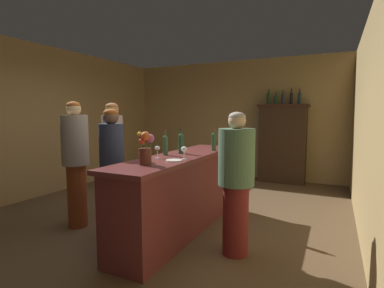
{
  "coord_description": "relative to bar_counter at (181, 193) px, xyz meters",
  "views": [
    {
      "loc": [
        2.31,
        -3.49,
        1.55
      ],
      "look_at": [
        0.71,
        -0.22,
        1.17
      ],
      "focal_mm": 27.36,
      "sensor_mm": 36.0,
      "label": 1
    }
  ],
  "objects": [
    {
      "name": "wine_bottle_merlot",
      "position": [
        0.21,
        0.62,
        0.65
      ],
      "size": [
        0.07,
        0.07,
        0.32
      ],
      "color": "#2B4C2E",
      "rests_on": "bar_counter"
    },
    {
      "name": "bartender",
      "position": [
        0.85,
        -0.3,
        0.34
      ],
      "size": [
        0.39,
        0.39,
        1.57
      ],
      "rotation": [
        0.0,
        0.0,
        2.99
      ],
      "color": "maroon",
      "rests_on": "ground"
    },
    {
      "name": "bar_counter",
      "position": [
        0.0,
        0.0,
        0.0
      ],
      "size": [
        0.62,
        2.59,
        1.02
      ],
      "color": "maroon",
      "rests_on": "ground"
    },
    {
      "name": "patron_redhead",
      "position": [
        -1.35,
        -0.49,
        0.43
      ],
      "size": [
        0.35,
        0.35,
        1.71
      ],
      "rotation": [
        0.0,
        0.0,
        0.05
      ],
      "color": "brown",
      "rests_on": "ground"
    },
    {
      "name": "display_bottle_midright",
      "position": [
        0.89,
        3.44,
        1.39
      ],
      "size": [
        0.07,
        0.07,
        0.34
      ],
      "color": "black",
      "rests_on": "display_cabinet"
    },
    {
      "name": "wine_bottle_rose",
      "position": [
        -0.07,
        0.14,
        0.65
      ],
      "size": [
        0.07,
        0.07,
        0.33
      ],
      "color": "#254B2E",
      "rests_on": "bar_counter"
    },
    {
      "name": "cheese_plate",
      "position": [
        0.15,
        -0.44,
        0.51
      ],
      "size": [
        0.19,
        0.19,
        0.01
      ],
      "primitive_type": "cylinder",
      "color": "white",
      "rests_on": "bar_counter"
    },
    {
      "name": "wall_left",
      "position": [
        -3.22,
        0.18,
        0.9
      ],
      "size": [
        0.12,
        7.1,
        2.83
      ],
      "primitive_type": "cube",
      "color": "#A58450",
      "rests_on": "ground"
    },
    {
      "name": "floor",
      "position": [
        -0.52,
        0.18,
        -0.51
      ],
      "size": [
        9.07,
        9.07,
        0.0
      ],
      "primitive_type": "plane",
      "color": "brown",
      "rests_on": "ground"
    },
    {
      "name": "wine_bottle_pinot",
      "position": [
        -0.17,
        -0.09,
        0.65
      ],
      "size": [
        0.06,
        0.06,
        0.33
      ],
      "color": "#2D5333",
      "rests_on": "bar_counter"
    },
    {
      "name": "display_bottle_center",
      "position": [
        0.72,
        3.44,
        1.38
      ],
      "size": [
        0.07,
        0.07,
        0.32
      ],
      "color": "#252A3D",
      "rests_on": "display_cabinet"
    },
    {
      "name": "flower_arrangement",
      "position": [
        0.01,
        -0.79,
        0.69
      ],
      "size": [
        0.17,
        0.16,
        0.35
      ],
      "color": "#54291E",
      "rests_on": "bar_counter"
    },
    {
      "name": "patron_in_grey",
      "position": [
        -0.68,
        -0.53,
        0.39
      ],
      "size": [
        0.3,
        0.3,
        1.61
      ],
      "rotation": [
        0.0,
        0.0,
        0.44
      ],
      "color": "#262A2C",
      "rests_on": "ground"
    },
    {
      "name": "wine_glass_mid",
      "position": [
        0.2,
        -0.27,
        0.62
      ],
      "size": [
        0.08,
        0.08,
        0.15
      ],
      "color": "white",
      "rests_on": "bar_counter"
    },
    {
      "name": "wall_right",
      "position": [
        2.17,
        0.18,
        0.9
      ],
      "size": [
        0.12,
        7.1,
        2.83
      ],
      "primitive_type": "cube",
      "color": "#A48954",
      "rests_on": "ground"
    },
    {
      "name": "patron_tall",
      "position": [
        -1.21,
        0.1,
        0.45
      ],
      "size": [
        0.31,
        0.31,
        1.71
      ],
      "rotation": [
        0.0,
        0.0,
        -0.4
      ],
      "color": "#AAAA8B",
      "rests_on": "ground"
    },
    {
      "name": "display_bottle_left",
      "position": [
        0.4,
        3.44,
        1.39
      ],
      "size": [
        0.08,
        0.08,
        0.34
      ],
      "color": "#15381C",
      "rests_on": "display_cabinet"
    },
    {
      "name": "wall_back",
      "position": [
        -0.52,
        3.73,
        0.9
      ],
      "size": [
        5.39,
        0.12,
        2.83
      ],
      "primitive_type": "cube",
      "color": "#A78954",
      "rests_on": "ground"
    },
    {
      "name": "display_cabinet",
      "position": [
        0.74,
        3.44,
        0.4
      ],
      "size": [
        1.09,
        0.4,
        1.75
      ],
      "color": "#322215",
      "rests_on": "ground"
    },
    {
      "name": "display_bottle_midleft",
      "position": [
        0.57,
        3.44,
        1.36
      ],
      "size": [
        0.07,
        0.07,
        0.27
      ],
      "color": "#133F23",
      "rests_on": "display_cabinet"
    },
    {
      "name": "wine_glass_front",
      "position": [
        -0.13,
        -0.35,
        0.61
      ],
      "size": [
        0.07,
        0.07,
        0.15
      ],
      "color": "white",
      "rests_on": "bar_counter"
    },
    {
      "name": "display_bottle_right",
      "position": [
        1.06,
        3.44,
        1.39
      ],
      "size": [
        0.07,
        0.07,
        0.33
      ],
      "color": "#1A2F3A",
      "rests_on": "display_cabinet"
    }
  ]
}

